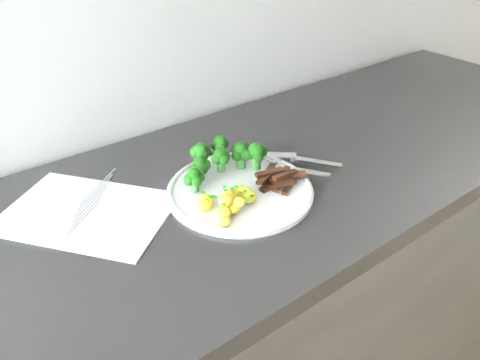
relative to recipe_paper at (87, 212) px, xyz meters
name	(u,v)px	position (x,y,z in m)	size (l,w,h in m)	color
recipe_paper	(87,212)	(0.00, 0.00, 0.00)	(0.35, 0.36, 0.00)	silver
plate	(240,190)	(0.26, -0.12, 0.01)	(0.28, 0.28, 0.02)	white
broccoli	(222,157)	(0.27, -0.05, 0.05)	(0.19, 0.11, 0.06)	#285C22
potatoes	(229,201)	(0.21, -0.16, 0.02)	(0.11, 0.09, 0.04)	yellow
beef_strips	(279,179)	(0.33, -0.15, 0.02)	(0.11, 0.10, 0.03)	black
fork	(294,167)	(0.39, -0.13, 0.02)	(0.08, 0.16, 0.02)	silver
knife	(302,161)	(0.44, -0.11, 0.01)	(0.16, 0.19, 0.02)	silver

